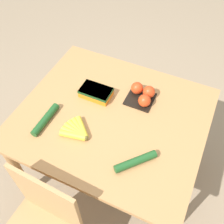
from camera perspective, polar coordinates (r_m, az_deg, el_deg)
ground_plane at (r=2.21m, az=-0.00°, el=-12.31°), size 12.00×12.00×0.00m
dining_table at (r=1.67m, az=-0.00°, el=-2.74°), size 1.13×0.99×0.72m
banana_bunch at (r=1.52m, az=-7.63°, el=-4.13°), size 0.17×0.16×0.04m
tomato_pack at (r=1.66m, az=6.73°, el=3.83°), size 0.17×0.17×0.09m
carrot_bag at (r=1.68m, az=-3.53°, el=4.36°), size 0.20×0.12×0.06m
cucumber_near at (r=1.40m, az=5.14°, el=-10.66°), size 0.19×0.21×0.04m
cucumber_far at (r=1.60m, az=-14.29°, el=-1.56°), size 0.04×0.24×0.04m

